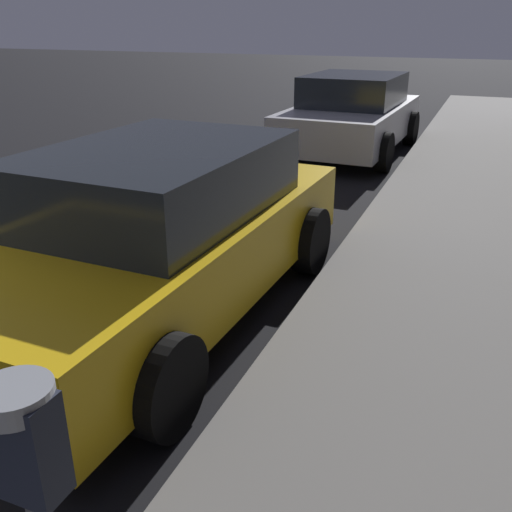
# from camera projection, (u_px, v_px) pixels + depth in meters

# --- Properties ---
(parking_meter) EXTENTS (0.19, 0.19, 1.40)m
(parking_meter) POSITION_uv_depth(u_px,v_px,m) (34.00, 496.00, 1.47)
(parking_meter) COLOR #59595B
(parking_meter) RESTS_ON sidewalk
(car_yellow_cab) EXTENTS (2.14, 4.31, 1.43)m
(car_yellow_cab) POSITION_uv_depth(u_px,v_px,m) (158.00, 232.00, 4.71)
(car_yellow_cab) COLOR gold
(car_yellow_cab) RESTS_ON ground
(car_silver) EXTENTS (2.17, 4.08, 1.43)m
(car_silver) POSITION_uv_depth(u_px,v_px,m) (352.00, 115.00, 10.63)
(car_silver) COLOR #B7B7BF
(car_silver) RESTS_ON ground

